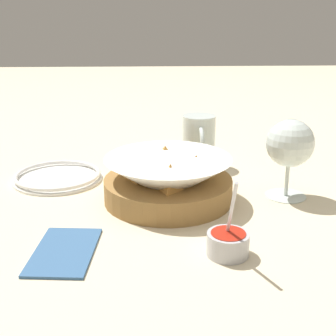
{
  "coord_description": "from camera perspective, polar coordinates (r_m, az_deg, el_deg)",
  "views": [
    {
      "loc": [
        0.77,
        -0.02,
        0.33
      ],
      "look_at": [
        -0.01,
        0.01,
        0.06
      ],
      "focal_mm": 50.0,
      "sensor_mm": 36.0,
      "label": 1
    }
  ],
  "objects": [
    {
      "name": "ground_plane",
      "position": [
        0.84,
        -0.55,
        -4.25
      ],
      "size": [
        4.0,
        4.0,
        0.0
      ],
      "primitive_type": "plane",
      "color": "beige"
    },
    {
      "name": "food_basket",
      "position": [
        0.84,
        -0.02,
        -1.62
      ],
      "size": [
        0.23,
        0.23,
        0.09
      ],
      "color": "olive",
      "rests_on": "ground_plane"
    },
    {
      "name": "sauce_cup",
      "position": [
        0.67,
        7.32,
        -8.98
      ],
      "size": [
        0.07,
        0.06,
        0.13
      ],
      "color": "#B7B7BC",
      "rests_on": "ground_plane"
    },
    {
      "name": "wine_glass",
      "position": [
        0.87,
        14.64,
        2.66
      ],
      "size": [
        0.09,
        0.09,
        0.15
      ],
      "color": "silver",
      "rests_on": "ground_plane"
    },
    {
      "name": "beer_mug",
      "position": [
        1.02,
        3.77,
        3.09
      ],
      "size": [
        0.11,
        0.07,
        0.11
      ],
      "color": "silver",
      "rests_on": "ground_plane"
    },
    {
      "name": "side_plate",
      "position": [
        0.97,
        -13.28,
        -1.01
      ],
      "size": [
        0.18,
        0.18,
        0.01
      ],
      "color": "white",
      "rests_on": "ground_plane"
    },
    {
      "name": "napkin",
      "position": [
        0.69,
        -12.53,
        -9.74
      ],
      "size": [
        0.15,
        0.1,
        0.01
      ],
      "color": "#38608E",
      "rests_on": "ground_plane"
    }
  ]
}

